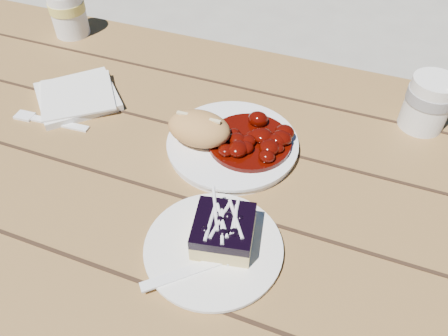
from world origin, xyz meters
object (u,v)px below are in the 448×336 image
(dessert_plate, at_px, (214,248))
(blueberry_cake, at_px, (224,231))
(coffee_cup, at_px, (428,103))
(main_plate, at_px, (232,145))
(picnic_table, at_px, (271,242))
(bread_roll, at_px, (199,129))
(second_cup, at_px, (68,14))

(dessert_plate, bearing_deg, blueberry_cake, 56.31)
(blueberry_cake, relative_size, coffee_cup, 0.96)
(dessert_plate, xyz_separation_m, coffee_cup, (0.26, 0.40, 0.05))
(main_plate, bearing_deg, picnic_table, -29.68)
(blueberry_cake, bearing_deg, main_plate, 95.20)
(picnic_table, distance_m, bread_roll, 0.26)
(picnic_table, relative_size, second_cup, 19.55)
(main_plate, height_order, coffee_cup, coffee_cup)
(main_plate, xyz_separation_m, bread_roll, (-0.05, -0.02, 0.04))
(dessert_plate, xyz_separation_m, blueberry_cake, (0.01, 0.01, 0.03))
(dessert_plate, distance_m, second_cup, 0.73)
(bread_roll, bearing_deg, picnic_table, -13.86)
(main_plate, xyz_separation_m, dessert_plate, (0.05, -0.22, -0.00))
(bread_roll, height_order, second_cup, second_cup)
(bread_roll, height_order, coffee_cup, coffee_cup)
(picnic_table, bearing_deg, blueberry_cake, -107.42)
(coffee_cup, bearing_deg, bread_roll, -150.28)
(picnic_table, relative_size, main_plate, 8.73)
(bread_roll, distance_m, second_cup, 0.53)
(blueberry_cake, bearing_deg, bread_roll, 111.08)
(picnic_table, bearing_deg, main_plate, 150.32)
(bread_roll, distance_m, blueberry_cake, 0.21)
(bread_roll, bearing_deg, second_cup, 149.35)
(blueberry_cake, xyz_separation_m, coffee_cup, (0.25, 0.39, 0.02))
(bread_roll, xyz_separation_m, blueberry_cake, (0.11, -0.18, -0.01))
(bread_roll, xyz_separation_m, second_cup, (-0.46, 0.27, 0.01))
(main_plate, relative_size, second_cup, 2.24)
(bread_roll, distance_m, coffee_cup, 0.42)
(bread_roll, relative_size, second_cup, 1.11)
(picnic_table, xyz_separation_m, bread_roll, (-0.16, 0.04, 0.21))
(coffee_cup, bearing_deg, main_plate, -148.72)
(picnic_table, bearing_deg, dessert_plate, -109.18)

